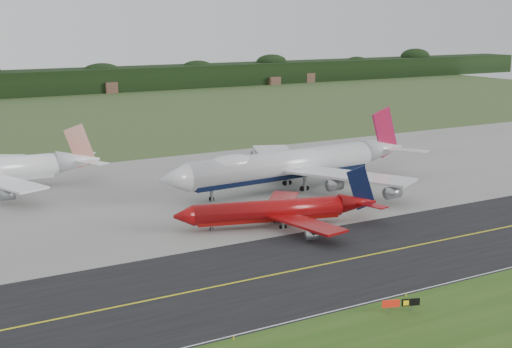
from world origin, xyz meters
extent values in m
plane|color=#3B4E24|center=(0.00, 0.00, 0.00)|extent=(600.00, 600.00, 0.00)
cube|color=#254E17|center=(0.00, -35.00, 0.01)|extent=(400.00, 30.00, 0.01)
cube|color=black|center=(0.00, -4.00, 0.01)|extent=(400.00, 32.00, 0.02)
cube|color=gray|center=(0.00, 51.00, 0.01)|extent=(400.00, 78.00, 0.01)
cube|color=yellow|center=(0.00, -4.00, 0.03)|extent=(400.00, 0.40, 0.00)
cube|color=silver|center=(0.00, -19.50, 0.03)|extent=(400.00, 0.25, 0.00)
cylinder|color=silver|center=(20.46, 41.10, 5.85)|extent=(47.84, 8.90, 6.04)
cube|color=black|center=(20.46, 41.10, 3.89)|extent=(45.38, 7.25, 2.11)
cone|color=silver|center=(-6.25, 39.49, 5.85)|extent=(6.30, 6.39, 6.04)
cone|color=silver|center=(50.46, 42.91, 6.30)|extent=(12.89, 6.79, 6.04)
ellipsoid|color=silver|center=(7.16, 40.30, 7.51)|extent=(12.61, 5.87, 3.85)
cube|color=silver|center=(29.51, 28.17, 4.79)|extent=(20.38, 27.76, 0.52)
cube|color=silver|center=(27.89, 55.03, 4.79)|extent=(17.87, 28.19, 0.52)
cube|color=#AE1339|center=(51.13, 42.95, 10.41)|extent=(8.70, 1.01, 12.52)
cylinder|color=gray|center=(25.77, 28.53, 3.15)|extent=(3.44, 2.73, 2.54)
cylinder|color=gray|center=(24.22, 54.23, 3.15)|extent=(3.44, 2.73, 2.54)
cylinder|color=gray|center=(31.93, 17.17, 3.15)|extent=(3.44, 2.73, 2.54)
cylinder|color=gray|center=(28.96, 66.24, 3.15)|extent=(3.44, 2.73, 2.54)
cylinder|color=black|center=(2.41, 40.01, 0.54)|extent=(1.11, 0.55, 1.09)
cylinder|color=slate|center=(24.45, 38.01, 2.02)|extent=(0.90, 0.90, 4.04)
cylinder|color=black|center=(24.45, 38.01, 0.54)|extent=(1.12, 0.61, 1.09)
cylinder|color=slate|center=(24.05, 44.65, 2.02)|extent=(0.90, 0.90, 4.04)
cylinder|color=black|center=(24.05, 44.65, 0.54)|extent=(1.12, 0.61, 1.09)
cylinder|color=maroon|center=(3.28, 18.24, 3.09)|extent=(27.99, 10.97, 3.79)
cube|color=maroon|center=(3.28, 18.24, 1.86)|extent=(26.39, 9.69, 1.33)
cone|color=maroon|center=(-11.91, 22.36, 3.09)|extent=(4.37, 4.57, 3.79)
cone|color=maroon|center=(20.34, 13.62, 3.37)|extent=(8.12, 5.58, 3.79)
cube|color=maroon|center=(5.87, 9.47, 2.43)|extent=(7.64, 16.22, 0.43)
cube|color=maroon|center=(9.94, 24.50, 2.43)|extent=(13.91, 15.17, 0.43)
cube|color=black|center=(20.85, 13.48, 6.23)|extent=(5.85, 1.86, 8.62)
cylinder|color=gray|center=(4.62, 5.94, 1.39)|extent=(2.41, 2.08, 1.59)
cylinder|color=gray|center=(10.65, 28.17, 1.39)|extent=(2.41, 2.08, 1.59)
cylinder|color=black|center=(-6.98, 21.02, 0.34)|extent=(0.74, 0.47, 0.68)
cylinder|color=slate|center=(4.89, 15.65, 0.98)|extent=(0.65, 0.65, 1.95)
cylinder|color=black|center=(4.89, 15.65, 0.34)|extent=(0.75, 0.51, 0.68)
cylinder|color=slate|center=(5.98, 19.66, 0.98)|extent=(0.65, 0.65, 1.95)
cylinder|color=black|center=(5.98, 19.66, 0.34)|extent=(0.75, 0.51, 0.68)
cone|color=white|center=(-16.76, 70.83, 5.27)|extent=(10.36, 6.08, 5.24)
cube|color=white|center=(-34.85, 61.57, 3.96)|extent=(13.79, 22.62, 0.47)
cube|color=red|center=(-16.18, 70.78, 8.67)|extent=(7.23, 1.04, 10.41)
cylinder|color=gray|center=(-35.61, 56.45, 2.53)|extent=(3.04, 2.44, 2.20)
cylinder|color=slate|center=(-3.25, -23.46, 0.38)|extent=(0.13, 0.13, 0.75)
cylinder|color=slate|center=(-0.22, -24.54, 0.38)|extent=(0.13, 0.13, 0.75)
cube|color=#B51B0D|center=(-2.95, -23.57, 1.23)|extent=(2.29, 0.97, 0.97)
cube|color=black|center=(-1.03, -24.25, 1.23)|extent=(1.08, 0.54, 0.97)
cube|color=black|center=(0.19, -24.68, 1.23)|extent=(1.28, 0.61, 0.97)
cylinder|color=yellow|center=(-24.56, -20.50, 0.25)|extent=(0.16, 0.16, 0.50)
cylinder|color=yellow|center=(2.38, -20.50, 0.25)|extent=(0.16, 0.16, 0.50)
camera|label=1|loc=(-61.46, -90.34, 37.66)|focal=50.00mm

